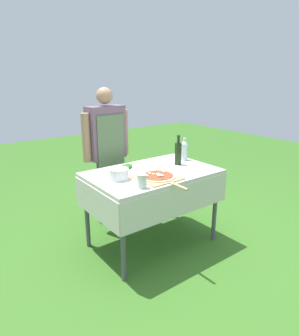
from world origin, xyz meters
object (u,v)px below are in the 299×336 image
(person_cook, at_px, (107,146))
(sauce_jar, at_px, (142,182))
(pizza_on_peel, at_px, (158,177))
(mixing_tub, at_px, (119,174))
(water_bottle, at_px, (184,150))
(oil_bottle, at_px, (178,153))
(herb_container, at_px, (126,167))
(prep_table, at_px, (152,180))

(person_cook, height_order, sauce_jar, person_cook)
(pizza_on_peel, relative_size, sauce_jar, 4.89)
(person_cook, xyz_separation_m, sauce_jar, (-0.23, -1.00, -0.09))
(person_cook, xyz_separation_m, mixing_tub, (-0.27, -0.69, -0.09))
(person_cook, xyz_separation_m, water_bottle, (0.63, -0.58, -0.02))
(oil_bottle, height_order, herb_container, oil_bottle)
(oil_bottle, bearing_deg, mixing_tub, -177.97)
(pizza_on_peel, relative_size, oil_bottle, 1.84)
(mixing_tub, distance_m, sauce_jar, 0.30)
(prep_table, relative_size, oil_bottle, 4.05)
(prep_table, height_order, pizza_on_peel, pizza_on_peel)
(oil_bottle, xyz_separation_m, herb_container, (-0.51, 0.20, -0.10))
(sauce_jar, bearing_deg, water_bottle, 25.83)
(water_bottle, bearing_deg, oil_bottle, -151.94)
(pizza_on_peel, relative_size, water_bottle, 2.33)
(pizza_on_peel, bearing_deg, sauce_jar, -158.82)
(pizza_on_peel, bearing_deg, oil_bottle, 26.49)
(pizza_on_peel, height_order, water_bottle, water_bottle)
(prep_table, xyz_separation_m, person_cook, (-0.10, 0.70, 0.23))
(pizza_on_peel, height_order, mixing_tub, mixing_tub)
(mixing_tub, bearing_deg, pizza_on_peel, -34.87)
(mixing_tub, height_order, sauce_jar, sauce_jar)
(person_cook, relative_size, mixing_tub, 8.73)
(pizza_on_peel, xyz_separation_m, water_bottle, (0.61, 0.32, 0.10))
(oil_bottle, relative_size, mixing_tub, 1.74)
(prep_table, height_order, sauce_jar, sauce_jar)
(pizza_on_peel, bearing_deg, herb_container, 98.47)
(prep_table, distance_m, sauce_jar, 0.47)
(prep_table, relative_size, pizza_on_peel, 2.21)
(person_cook, xyz_separation_m, pizza_on_peel, (0.02, -0.89, -0.12))
(oil_bottle, bearing_deg, person_cook, 124.62)
(oil_bottle, bearing_deg, prep_table, -175.25)
(prep_table, relative_size, sauce_jar, 10.78)
(pizza_on_peel, distance_m, water_bottle, 0.70)
(herb_container, relative_size, mixing_tub, 1.26)
(person_cook, relative_size, water_bottle, 6.37)
(person_cook, relative_size, sauce_jar, 13.38)
(pizza_on_peel, height_order, herb_container, pizza_on_peel)
(water_bottle, relative_size, mixing_tub, 1.37)
(prep_table, bearing_deg, mixing_tub, 179.41)
(mixing_tub, bearing_deg, person_cook, 68.80)
(mixing_tub, xyz_separation_m, sauce_jar, (0.04, -0.30, 0.00))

